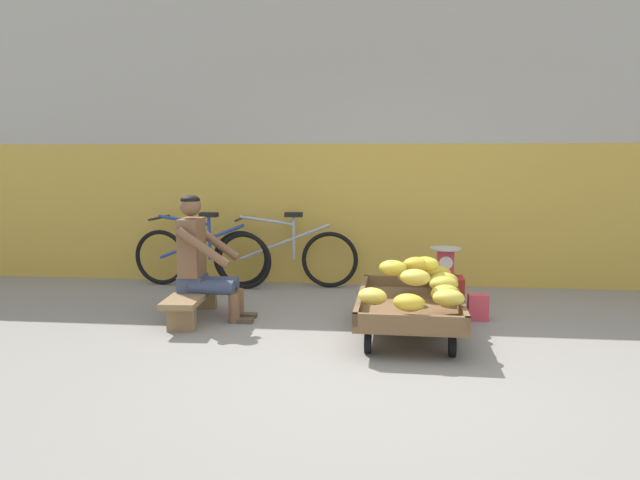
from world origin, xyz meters
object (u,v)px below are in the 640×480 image
(low_bench, at_px, (193,298))
(bicycle_far_left, at_px, (285,256))
(bicycle_near_left, at_px, (201,256))
(shopping_bag, at_px, (478,307))
(vendor_seated, at_px, (201,258))
(weighing_scale, at_px, (445,262))
(plastic_crate, at_px, (444,292))
(banana_cart, at_px, (409,307))

(low_bench, distance_m, bicycle_far_left, 1.58)
(bicycle_near_left, xyz_separation_m, shopping_bag, (2.93, -1.11, -0.23))
(shopping_bag, bearing_deg, vendor_seated, -174.46)
(vendor_seated, height_order, weighing_scale, vendor_seated)
(plastic_crate, relative_size, weighing_scale, 1.20)
(banana_cart, distance_m, plastic_crate, 1.08)
(bicycle_near_left, relative_size, bicycle_far_left, 1.00)
(low_bench, relative_size, bicycle_far_left, 0.67)
(vendor_seated, bearing_deg, banana_cart, -8.84)
(bicycle_far_left, bearing_deg, banana_cart, -52.31)
(low_bench, distance_m, plastic_crate, 2.44)
(plastic_crate, xyz_separation_m, bicycle_near_left, (-2.67, 0.64, 0.20))
(bicycle_near_left, distance_m, shopping_bag, 3.14)
(low_bench, xyz_separation_m, weighing_scale, (2.33, 0.71, 0.25))
(banana_cart, relative_size, weighing_scale, 4.87)
(weighing_scale, bearing_deg, low_bench, -163.05)
(banana_cart, xyz_separation_m, weighing_scale, (0.39, 1.00, 0.21))
(bicycle_near_left, height_order, bicycle_far_left, same)
(vendor_seated, bearing_deg, shopping_bag, 5.54)
(plastic_crate, bearing_deg, bicycle_near_left, 166.52)
(bicycle_near_left, relative_size, shopping_bag, 6.89)
(low_bench, xyz_separation_m, bicycle_far_left, (0.61, 1.45, 0.15))
(vendor_seated, xyz_separation_m, shopping_bag, (2.50, 0.24, -0.45))
(vendor_seated, distance_m, shopping_bag, 2.55)
(plastic_crate, xyz_separation_m, weighing_scale, (0.00, -0.00, 0.30))
(banana_cart, height_order, low_bench, banana_cart)
(weighing_scale, xyz_separation_m, bicycle_near_left, (-2.67, 0.64, -0.10))
(low_bench, bearing_deg, vendor_seated, 1.53)
(vendor_seated, bearing_deg, low_bench, -178.47)
(bicycle_near_left, distance_m, bicycle_far_left, 0.95)
(banana_cart, height_order, bicycle_near_left, bicycle_near_left)
(plastic_crate, bearing_deg, low_bench, -163.02)
(vendor_seated, height_order, plastic_crate, vendor_seated)
(low_bench, bearing_deg, weighing_scale, 16.95)
(banana_cart, xyz_separation_m, plastic_crate, (0.39, 1.00, -0.09))
(plastic_crate, xyz_separation_m, bicycle_far_left, (-1.73, 0.73, 0.20))
(vendor_seated, relative_size, bicycle_near_left, 0.69)
(low_bench, distance_m, vendor_seated, 0.38)
(low_bench, relative_size, weighing_scale, 3.71)
(low_bench, height_order, plastic_crate, plastic_crate)
(vendor_seated, height_order, bicycle_far_left, vendor_seated)
(vendor_seated, relative_size, bicycle_far_left, 0.69)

